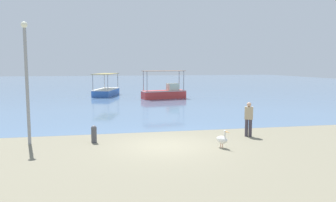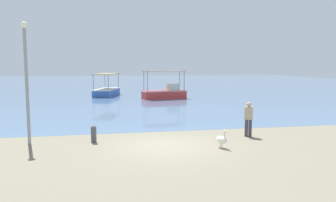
% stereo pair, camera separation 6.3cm
% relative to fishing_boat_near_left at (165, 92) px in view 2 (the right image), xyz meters
% --- Properties ---
extents(ground, '(120.00, 120.00, 0.00)m').
position_rel_fishing_boat_near_left_xyz_m(ground, '(-3.70, -19.82, -0.66)').
color(ground, '#78725C').
extents(harbor_water, '(110.00, 90.00, 0.00)m').
position_rel_fishing_boat_near_left_xyz_m(harbor_water, '(-3.70, 28.18, -0.66)').
color(harbor_water, slate).
rests_on(harbor_water, ground).
extents(fishing_boat_near_left, '(4.79, 2.33, 2.89)m').
position_rel_fishing_boat_near_left_xyz_m(fishing_boat_near_left, '(0.00, 0.00, 0.00)').
color(fishing_boat_near_left, '#D33D39').
rests_on(fishing_boat_near_left, harbor_water).
extents(fishing_boat_near_right, '(3.25, 5.35, 2.50)m').
position_rel_fishing_boat_near_left_xyz_m(fishing_boat_near_right, '(-5.99, 4.54, -0.12)').
color(fishing_boat_near_right, '#3466B9').
rests_on(fishing_boat_near_right, harbor_water).
extents(pelican, '(0.49, 0.77, 0.80)m').
position_rel_fishing_boat_near_left_xyz_m(pelican, '(-1.39, -20.64, -0.28)').
color(pelican, '#E0997A').
rests_on(pelican, ground).
extents(lamp_post, '(0.28, 0.28, 5.34)m').
position_rel_fishing_boat_near_left_xyz_m(lamp_post, '(-9.53, -18.33, 2.36)').
color(lamp_post, gray).
rests_on(lamp_post, ground).
extents(mooring_bollard, '(0.26, 0.26, 0.79)m').
position_rel_fishing_boat_near_left_xyz_m(mooring_bollard, '(-6.73, -18.62, -0.24)').
color(mooring_bollard, '#47474C').
rests_on(mooring_bollard, ground).
extents(fisherman_standing, '(0.45, 0.36, 1.69)m').
position_rel_fishing_boat_near_left_xyz_m(fisherman_standing, '(0.67, -18.76, 0.25)').
color(fisherman_standing, '#3E3741').
rests_on(fisherman_standing, ground).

